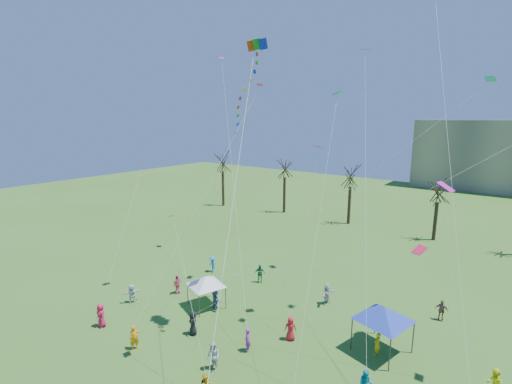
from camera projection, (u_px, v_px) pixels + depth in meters
The scene contains 6 objects.
bare_tree_row at pixel (448, 188), 43.74m from camera, with size 69.55×8.58×10.71m.
big_box_kite at pixel (245, 105), 22.20m from camera, with size 3.80×6.58×21.37m.
canopy_tent_white at pixel (206, 281), 28.99m from camera, with size 3.36×3.36×2.69m.
canopy_tent_blue at pixel (384, 313), 23.28m from camera, with size 4.17×4.17×3.23m.
festival_crowd at pixel (262, 328), 24.98m from camera, with size 26.26×17.26×1.85m.
small_kites_aloft at pixel (320, 131), 24.58m from camera, with size 29.53×20.86×32.17m.
Camera 1 is at (12.14, -11.39, 15.20)m, focal length 25.00 mm.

